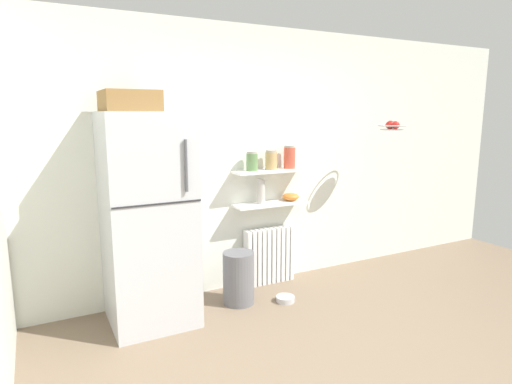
{
  "coord_description": "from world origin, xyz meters",
  "views": [
    {
      "loc": [
        -1.97,
        -1.85,
        1.76
      ],
      "look_at": [
        -0.17,
        1.6,
        1.05
      ],
      "focal_mm": 30.27,
      "sensor_mm": 36.0,
      "label": 1
    }
  ],
  "objects_px": {
    "storage_jar_2": "(290,157)",
    "trash_bin": "(239,278)",
    "hanging_fruit_basket": "(392,126)",
    "storage_jar_1": "(271,160)",
    "shelf_bowl": "(291,197)",
    "radiator": "(269,255)",
    "pet_food_bowl": "(285,299)",
    "vase": "(261,191)",
    "refrigerator": "(148,216)",
    "storage_jar_0": "(252,161)"
  },
  "relations": [
    {
      "from": "shelf_bowl",
      "to": "storage_jar_2",
      "type": "bearing_deg",
      "value": 180.0
    },
    {
      "from": "storage_jar_2",
      "to": "vase",
      "type": "distance_m",
      "value": 0.47
    },
    {
      "from": "refrigerator",
      "to": "pet_food_bowl",
      "type": "bearing_deg",
      "value": -10.41
    },
    {
      "from": "refrigerator",
      "to": "hanging_fruit_basket",
      "type": "relative_size",
      "value": 6.59
    },
    {
      "from": "pet_food_bowl",
      "to": "shelf_bowl",
      "type": "bearing_deg",
      "value": 54.13
    },
    {
      "from": "refrigerator",
      "to": "trash_bin",
      "type": "xyz_separation_m",
      "value": [
        0.81,
        -0.04,
        -0.68
      ]
    },
    {
      "from": "radiator",
      "to": "storage_jar_0",
      "type": "bearing_deg",
      "value": -172.08
    },
    {
      "from": "shelf_bowl",
      "to": "hanging_fruit_basket",
      "type": "bearing_deg",
      "value": -20.13
    },
    {
      "from": "storage_jar_2",
      "to": "shelf_bowl",
      "type": "xyz_separation_m",
      "value": [
        0.02,
        -0.0,
        -0.42
      ]
    },
    {
      "from": "vase",
      "to": "trash_bin",
      "type": "height_order",
      "value": "vase"
    },
    {
      "from": "storage_jar_0",
      "to": "shelf_bowl",
      "type": "height_order",
      "value": "storage_jar_0"
    },
    {
      "from": "radiator",
      "to": "storage_jar_0",
      "type": "relative_size",
      "value": 3.09
    },
    {
      "from": "pet_food_bowl",
      "to": "hanging_fruit_basket",
      "type": "height_order",
      "value": "hanging_fruit_basket"
    },
    {
      "from": "radiator",
      "to": "storage_jar_2",
      "type": "bearing_deg",
      "value": -7.92
    },
    {
      "from": "vase",
      "to": "pet_food_bowl",
      "type": "xyz_separation_m",
      "value": [
        0.02,
        -0.46,
        -0.97
      ]
    },
    {
      "from": "vase",
      "to": "hanging_fruit_basket",
      "type": "relative_size",
      "value": 0.86
    },
    {
      "from": "hanging_fruit_basket",
      "to": "vase",
      "type": "bearing_deg",
      "value": 164.79
    },
    {
      "from": "refrigerator",
      "to": "trash_bin",
      "type": "height_order",
      "value": "refrigerator"
    },
    {
      "from": "shelf_bowl",
      "to": "hanging_fruit_basket",
      "type": "height_order",
      "value": "hanging_fruit_basket"
    },
    {
      "from": "storage_jar_2",
      "to": "storage_jar_0",
      "type": "bearing_deg",
      "value": -180.0
    },
    {
      "from": "hanging_fruit_basket",
      "to": "storage_jar_0",
      "type": "bearing_deg",
      "value": 165.82
    },
    {
      "from": "radiator",
      "to": "shelf_bowl",
      "type": "bearing_deg",
      "value": -7.23
    },
    {
      "from": "storage_jar_2",
      "to": "vase",
      "type": "height_order",
      "value": "storage_jar_2"
    },
    {
      "from": "radiator",
      "to": "trash_bin",
      "type": "xyz_separation_m",
      "value": [
        -0.5,
        -0.31,
        -0.05
      ]
    },
    {
      "from": "radiator",
      "to": "shelf_bowl",
      "type": "xyz_separation_m",
      "value": [
        0.24,
        -0.03,
        0.61
      ]
    },
    {
      "from": "hanging_fruit_basket",
      "to": "storage_jar_2",
      "type": "bearing_deg",
      "value": 160.25
    },
    {
      "from": "storage_jar_1",
      "to": "hanging_fruit_basket",
      "type": "bearing_deg",
      "value": -16.52
    },
    {
      "from": "radiator",
      "to": "shelf_bowl",
      "type": "relative_size",
      "value": 3.32
    },
    {
      "from": "storage_jar_2",
      "to": "trash_bin",
      "type": "xyz_separation_m",
      "value": [
        -0.72,
        -0.28,
        -1.07
      ]
    },
    {
      "from": "shelf_bowl",
      "to": "hanging_fruit_basket",
      "type": "distance_m",
      "value": 1.29
    },
    {
      "from": "trash_bin",
      "to": "vase",
      "type": "bearing_deg",
      "value": 35.86
    },
    {
      "from": "storage_jar_2",
      "to": "trash_bin",
      "type": "height_order",
      "value": "storage_jar_2"
    },
    {
      "from": "radiator",
      "to": "pet_food_bowl",
      "type": "bearing_deg",
      "value": -101.06
    },
    {
      "from": "storage_jar_2",
      "to": "vase",
      "type": "xyz_separation_m",
      "value": [
        -0.33,
        -0.0,
        -0.33
      ]
    },
    {
      "from": "storage_jar_1",
      "to": "vase",
      "type": "relative_size",
      "value": 0.78
    },
    {
      "from": "refrigerator",
      "to": "trash_bin",
      "type": "bearing_deg",
      "value": -3.04
    },
    {
      "from": "refrigerator",
      "to": "storage_jar_0",
      "type": "height_order",
      "value": "refrigerator"
    },
    {
      "from": "refrigerator",
      "to": "storage_jar_0",
      "type": "xyz_separation_m",
      "value": [
        1.09,
        0.24,
        0.37
      ]
    },
    {
      "from": "vase",
      "to": "shelf_bowl",
      "type": "distance_m",
      "value": 0.36
    },
    {
      "from": "refrigerator",
      "to": "shelf_bowl",
      "type": "height_order",
      "value": "refrigerator"
    },
    {
      "from": "trash_bin",
      "to": "pet_food_bowl",
      "type": "distance_m",
      "value": 0.49
    },
    {
      "from": "hanging_fruit_basket",
      "to": "trash_bin",
      "type": "bearing_deg",
      "value": 177.09
    },
    {
      "from": "storage_jar_1",
      "to": "shelf_bowl",
      "type": "bearing_deg",
      "value": 0.0
    },
    {
      "from": "trash_bin",
      "to": "hanging_fruit_basket",
      "type": "distance_m",
      "value": 2.23
    },
    {
      "from": "storage_jar_0",
      "to": "hanging_fruit_basket",
      "type": "height_order",
      "value": "hanging_fruit_basket"
    },
    {
      "from": "storage_jar_1",
      "to": "trash_bin",
      "type": "relative_size",
      "value": 0.39
    },
    {
      "from": "trash_bin",
      "to": "pet_food_bowl",
      "type": "xyz_separation_m",
      "value": [
        0.4,
        -0.18,
        -0.22
      ]
    },
    {
      "from": "storage_jar_2",
      "to": "vase",
      "type": "relative_size",
      "value": 0.93
    },
    {
      "from": "vase",
      "to": "trash_bin",
      "type": "xyz_separation_m",
      "value": [
        -0.39,
        -0.28,
        -0.74
      ]
    },
    {
      "from": "storage_jar_0",
      "to": "trash_bin",
      "type": "distance_m",
      "value": 1.12
    }
  ]
}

